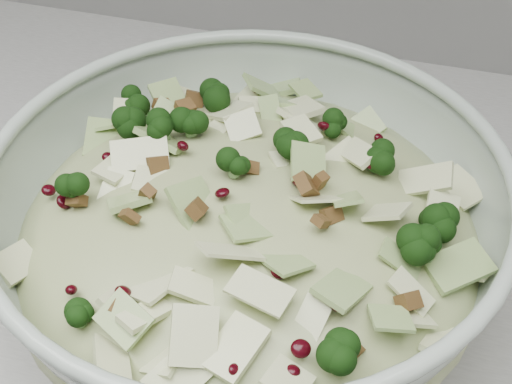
# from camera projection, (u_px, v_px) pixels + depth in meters

# --- Properties ---
(mixing_bowl) EXTENTS (0.38, 0.38, 0.14)m
(mixing_bowl) POSITION_uv_depth(u_px,v_px,m) (248.00, 239.00, 0.48)
(mixing_bowl) COLOR #A0B0A2
(mixing_bowl) RESTS_ON counter
(salad) EXTENTS (0.43, 0.43, 0.14)m
(salad) POSITION_uv_depth(u_px,v_px,m) (248.00, 216.00, 0.47)
(salad) COLOR tan
(salad) RESTS_ON mixing_bowl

